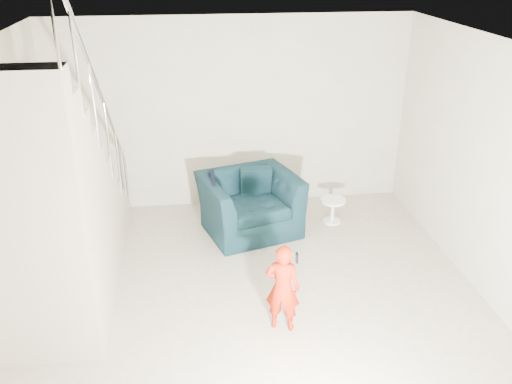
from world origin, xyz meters
TOP-DOWN VIEW (x-y plane):
  - floor at (0.00, 0.00)m, footprint 5.50×5.50m
  - ceiling at (0.00, 0.00)m, footprint 5.50×5.50m
  - back_wall at (0.00, 2.75)m, footprint 5.00×0.00m
  - right_wall at (2.50, 0.00)m, footprint 0.00×5.50m
  - armchair at (0.15, 1.83)m, footprint 1.45×1.35m
  - toddler at (0.23, -0.24)m, footprint 0.40×0.33m
  - side_table at (1.31, 1.91)m, footprint 0.35×0.35m
  - staircase at (-2.00, 0.55)m, footprint 1.02×3.03m
  - cushion at (0.25, 2.05)m, footprint 0.42×0.20m
  - throw at (-0.33, 1.85)m, footprint 0.05×0.53m
  - phone at (0.35, -0.27)m, footprint 0.02×0.05m

SIDE VIEW (x-z plane):
  - floor at x=0.00m, z-range 0.00..0.00m
  - side_table at x=1.31m, z-range 0.06..0.41m
  - armchair at x=0.15m, z-range 0.00..0.78m
  - toddler at x=0.23m, z-range 0.00..0.94m
  - throw at x=-0.33m, z-range 0.19..0.79m
  - cushion at x=0.25m, z-range 0.42..0.84m
  - phone at x=0.35m, z-range 0.77..0.87m
  - staircase at x=-2.00m, z-range -0.86..2.76m
  - right_wall at x=2.50m, z-range -1.40..4.10m
  - back_wall at x=0.00m, z-range -1.15..3.85m
  - ceiling at x=0.00m, z-range 2.70..2.70m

